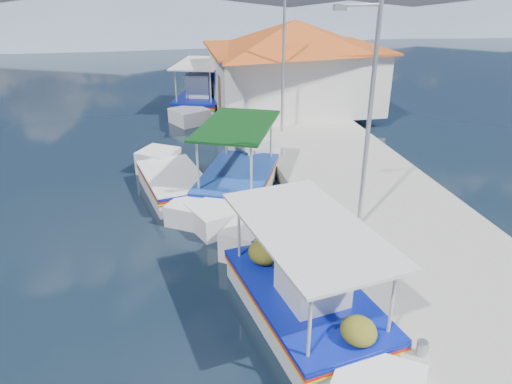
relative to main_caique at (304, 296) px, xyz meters
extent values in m
plane|color=black|center=(-2.16, 0.85, -0.49)|extent=(160.00, 160.00, 0.00)
cube|color=#A19D97|center=(3.74, 6.85, -0.24)|extent=(5.00, 44.00, 0.50)
cylinder|color=#A5A8AD|center=(1.64, -2.15, 0.16)|extent=(0.20, 0.20, 0.30)
cylinder|color=#A5A8AD|center=(1.64, 2.85, 0.16)|extent=(0.20, 0.20, 0.30)
cylinder|color=#A5A8AD|center=(1.64, 8.85, 0.16)|extent=(0.20, 0.20, 0.30)
cylinder|color=#A5A8AD|center=(1.64, 14.85, 0.16)|extent=(0.20, 0.20, 0.30)
cube|color=white|center=(-0.02, -0.08, -0.28)|extent=(2.93, 4.62, 0.94)
cube|color=white|center=(0.51, 2.71, -0.16)|extent=(2.18, 2.18, 1.04)
cube|color=#0B1A92|center=(-0.02, -0.08, 0.16)|extent=(3.02, 4.75, 0.06)
cube|color=red|center=(-0.02, -0.08, 0.08)|extent=(3.02, 4.75, 0.05)
cube|color=yellow|center=(-0.02, -0.08, 0.01)|extent=(3.02, 4.75, 0.04)
cube|color=#0B1A92|center=(-0.02, -0.08, 0.23)|extent=(3.03, 4.72, 0.05)
cube|color=brown|center=(-0.02, -0.08, 0.20)|extent=(2.74, 4.50, 0.05)
cube|color=white|center=(-0.07, -0.37, 0.74)|extent=(1.41, 1.48, 1.09)
cube|color=silver|center=(-0.07, -0.37, 1.31)|extent=(1.54, 1.60, 0.06)
cylinder|color=beige|center=(-0.54, 1.85, 0.99)|extent=(0.07, 0.07, 1.58)
cylinder|color=beige|center=(1.17, 1.53, 0.99)|extent=(0.07, 0.07, 1.58)
cylinder|color=beige|center=(-1.20, -1.69, 0.99)|extent=(0.07, 0.07, 1.58)
cylinder|color=beige|center=(0.51, -2.01, 0.99)|extent=(0.07, 0.07, 1.58)
cube|color=silver|center=(-0.02, -0.08, 1.78)|extent=(3.03, 4.64, 0.07)
ellipsoid|color=#4B5516|center=(-0.15, 1.36, 0.48)|extent=(0.75, 0.83, 0.56)
ellipsoid|color=#4B5516|center=(0.62, 1.71, 0.44)|extent=(0.63, 0.70, 0.47)
ellipsoid|color=#4B5516|center=(-0.15, -1.86, 0.45)|extent=(0.67, 0.74, 0.50)
sphere|color=#FF5F08|center=(1.06, 0.32, 0.94)|extent=(0.40, 0.40, 0.40)
cube|color=white|center=(-0.39, 6.77, -0.26)|extent=(3.52, 4.47, 1.01)
cube|color=white|center=(-1.45, 9.21, -0.13)|extent=(1.99, 1.99, 1.12)
cube|color=white|center=(0.63, 4.41, -0.26)|extent=(1.93, 1.93, 0.96)
cube|color=#0B1A92|center=(-0.39, 6.77, 0.21)|extent=(3.63, 4.61, 0.06)
cube|color=red|center=(-0.39, 6.77, 0.12)|extent=(3.63, 4.61, 0.05)
cube|color=yellow|center=(-0.39, 6.77, 0.05)|extent=(3.63, 4.61, 0.04)
cube|color=#1B44A3|center=(-0.39, 6.77, 0.28)|extent=(3.63, 4.58, 0.05)
cube|color=brown|center=(-0.39, 6.77, 0.25)|extent=(3.33, 4.33, 0.05)
cylinder|color=beige|center=(-1.83, 7.96, 1.10)|extent=(0.07, 0.07, 1.70)
cylinder|color=beige|center=(-0.27, 8.63, 1.10)|extent=(0.07, 0.07, 1.70)
cylinder|color=beige|center=(-0.51, 4.91, 1.10)|extent=(0.07, 0.07, 1.70)
cylinder|color=beige|center=(1.05, 5.59, 1.10)|extent=(0.07, 0.07, 1.70)
cube|color=#0B3710|center=(-0.39, 6.77, 1.95)|extent=(3.62, 4.51, 0.07)
cube|color=white|center=(-2.58, 7.10, -0.27)|extent=(2.47, 3.71, 0.95)
cube|color=white|center=(-2.11, 9.33, -0.15)|extent=(1.79, 1.79, 1.05)
cube|color=white|center=(-3.05, 4.94, -0.27)|extent=(1.74, 1.74, 0.90)
cube|color=#0B1A92|center=(-2.58, 7.10, 0.17)|extent=(2.55, 3.82, 0.06)
cube|color=red|center=(-2.58, 7.10, 0.09)|extent=(2.55, 3.82, 0.05)
cube|color=yellow|center=(-2.58, 7.10, 0.02)|extent=(2.55, 3.82, 0.04)
cube|color=white|center=(-2.58, 7.10, 0.24)|extent=(2.56, 3.79, 0.05)
cube|color=brown|center=(-2.58, 7.10, 0.21)|extent=(2.32, 3.61, 0.05)
cube|color=white|center=(-0.54, 18.34, -0.25)|extent=(3.56, 4.90, 1.04)
cube|color=white|center=(-1.46, 21.13, -0.12)|extent=(2.22, 2.22, 1.15)
cube|color=white|center=(0.36, 15.64, -0.25)|extent=(2.16, 2.16, 0.98)
cube|color=#0B1A92|center=(-0.54, 18.34, 0.23)|extent=(3.67, 5.05, 0.07)
cube|color=red|center=(-0.54, 18.34, 0.14)|extent=(3.67, 5.05, 0.05)
cube|color=yellow|center=(-0.54, 18.34, 0.06)|extent=(3.67, 5.05, 0.04)
cube|color=#0B1A92|center=(-0.54, 18.34, 0.30)|extent=(3.68, 5.01, 0.05)
cube|color=brown|center=(-0.54, 18.34, 0.27)|extent=(3.36, 4.76, 0.05)
cube|color=white|center=(-0.43, 18.03, 0.87)|extent=(1.64, 1.75, 1.20)
cube|color=silver|center=(-0.43, 18.03, 1.50)|extent=(1.79, 1.89, 0.07)
cylinder|color=beige|center=(-1.99, 19.81, 1.15)|extent=(0.08, 0.08, 1.75)
cylinder|color=beige|center=(-0.25, 20.38, 1.15)|extent=(0.08, 0.08, 1.75)
cylinder|color=beige|center=(-0.83, 16.30, 1.15)|extent=(0.08, 0.08, 1.75)
cylinder|color=beige|center=(0.92, 16.87, 1.15)|extent=(0.08, 0.08, 1.75)
cube|color=silver|center=(-0.54, 18.34, 2.02)|extent=(3.67, 4.94, 0.08)
cube|color=silver|center=(4.04, 15.85, 1.51)|extent=(8.00, 6.00, 3.00)
cube|color=#C0461A|center=(4.04, 15.85, 3.06)|extent=(8.64, 6.48, 0.10)
pyramid|color=#C0461A|center=(4.04, 15.85, 3.71)|extent=(10.49, 10.49, 1.40)
cube|color=brown|center=(0.06, 14.85, 1.01)|extent=(0.06, 1.00, 2.00)
cube|color=#0B1A92|center=(0.06, 17.35, 1.61)|extent=(0.06, 1.20, 0.90)
cylinder|color=#A5A8AD|center=(2.44, 2.85, 3.01)|extent=(0.12, 0.12, 6.00)
cylinder|color=#A5A8AD|center=(1.94, 2.85, 5.86)|extent=(1.00, 0.08, 0.08)
cube|color=#A5A8AD|center=(1.44, 2.85, 5.81)|extent=(0.30, 0.14, 0.14)
cylinder|color=#A5A8AD|center=(2.44, 11.85, 3.01)|extent=(0.12, 0.12, 6.00)
cone|color=slate|center=(-7.16, 56.85, 1.96)|extent=(96.00, 96.00, 5.50)
cone|color=slate|center=(22.84, 56.85, 1.11)|extent=(76.80, 76.80, 3.80)
cone|color=slate|center=(47.84, 56.85, 1.31)|extent=(89.60, 89.60, 4.20)
camera|label=1|loc=(-2.75, -8.34, 6.57)|focal=33.72mm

